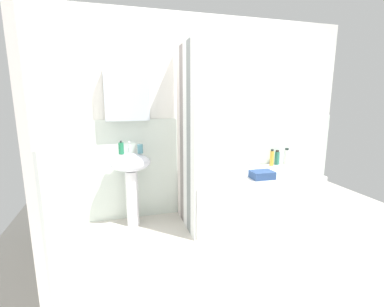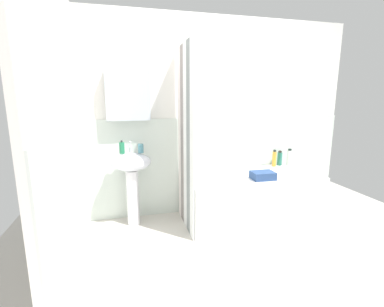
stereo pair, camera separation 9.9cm
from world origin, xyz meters
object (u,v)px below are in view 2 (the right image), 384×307
(bathtub, at_px, (250,196))
(shampoo_bottle, at_px, (280,158))
(toothbrush_cup, at_px, (141,148))
(sink, at_px, (132,173))
(body_wash_bottle, at_px, (274,159))
(soap_dispenser, at_px, (122,148))
(towel_folded, at_px, (263,175))
(conditioner_bottle, at_px, (289,157))

(bathtub, xyz_separation_m, shampoo_bottle, (0.56, 0.31, 0.37))
(shampoo_bottle, bearing_deg, toothbrush_cup, -175.88)
(sink, xyz_separation_m, toothbrush_cup, (0.11, -0.01, 0.27))
(body_wash_bottle, bearing_deg, soap_dispenser, -177.61)
(bathtub, bearing_deg, towel_folded, -81.44)
(soap_dispenser, height_order, conditioner_bottle, soap_dispenser)
(shampoo_bottle, relative_size, body_wash_bottle, 0.90)
(sink, height_order, toothbrush_cup, toothbrush_cup)
(soap_dispenser, bearing_deg, toothbrush_cup, -5.04)
(conditioner_bottle, bearing_deg, toothbrush_cup, -177.07)
(sink, bearing_deg, bathtub, -7.51)
(bathtub, height_order, towel_folded, towel_folded)
(sink, distance_m, body_wash_bottle, 1.84)
(sink, height_order, shampoo_bottle, sink)
(bathtub, bearing_deg, toothbrush_cup, 172.08)
(conditioner_bottle, relative_size, shampoo_bottle, 1.14)
(toothbrush_cup, height_order, bathtub, toothbrush_cup)
(soap_dispenser, relative_size, toothbrush_cup, 1.47)
(bathtub, relative_size, conditioner_bottle, 7.01)
(conditioner_bottle, bearing_deg, towel_folded, -143.18)
(towel_folded, bearing_deg, shampoo_bottle, 44.52)
(toothbrush_cup, distance_m, bathtub, 1.42)
(toothbrush_cup, bearing_deg, towel_folded, -16.65)
(body_wash_bottle, bearing_deg, towel_folded, -131.29)
(sink, relative_size, soap_dispenser, 5.66)
(soap_dispenser, height_order, shampoo_bottle, soap_dispenser)
(conditioner_bottle, xyz_separation_m, body_wash_bottle, (-0.23, -0.00, -0.00))
(body_wash_bottle, height_order, towel_folded, body_wash_bottle)
(sink, distance_m, bathtub, 1.43)
(toothbrush_cup, bearing_deg, sink, 177.33)
(sink, bearing_deg, towel_folded, -15.62)
(toothbrush_cup, distance_m, conditioner_bottle, 1.97)
(sink, relative_size, shampoo_bottle, 4.26)
(toothbrush_cup, height_order, body_wash_bottle, toothbrush_cup)
(toothbrush_cup, height_order, shampoo_bottle, toothbrush_cup)
(conditioner_bottle, height_order, body_wash_bottle, conditioner_bottle)
(soap_dispenser, height_order, body_wash_bottle, soap_dispenser)
(body_wash_bottle, xyz_separation_m, towel_folded, (-0.43, -0.49, -0.06))
(conditioner_bottle, distance_m, towel_folded, 0.82)
(soap_dispenser, distance_m, body_wash_bottle, 1.95)
(bathtub, xyz_separation_m, body_wash_bottle, (0.46, 0.27, 0.38))
(soap_dispenser, relative_size, towel_folded, 0.60)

